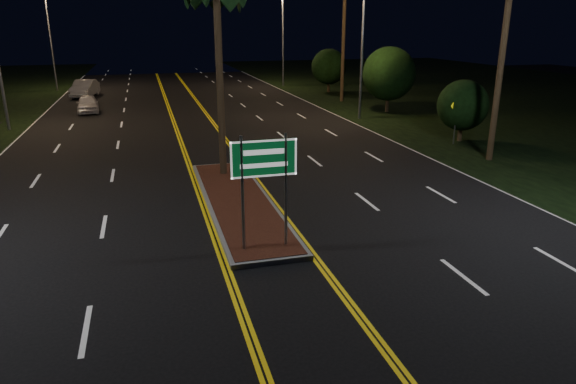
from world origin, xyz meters
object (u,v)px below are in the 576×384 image
object	(u,v)px
streetlight_left_far	(53,29)
streetlight_right_mid	(357,31)
shrub_mid	(389,74)
shrub_far	(329,67)
median_island	(239,201)
streetlight_left_mid	(0,32)
warning_sign	(457,112)
highway_sign	(264,169)
shrub_near	(463,105)
streetlight_right_far	(279,29)
car_far	(85,87)
car_near	(87,102)

from	to	relation	value
streetlight_left_far	streetlight_right_mid	distance (m)	30.57
streetlight_right_mid	shrub_mid	size ratio (longest dim) A/B	1.95
streetlight_left_far	shrub_far	bearing A→B (deg)	-18.14
median_island	shrub_far	xyz separation A→B (m)	(13.80, 29.00, 2.25)
streetlight_left_mid	warning_sign	distance (m)	25.97
shrub_far	warning_sign	bearing A→B (deg)	-92.62
streetlight_left_far	shrub_far	xyz separation A→B (m)	(24.41, -8.00, -3.32)
streetlight_left_far	shrub_far	distance (m)	25.90
highway_sign	shrub_near	distance (m)	17.55
streetlight_left_far	streetlight_right_far	world-z (taller)	same
median_island	shrub_far	world-z (taller)	shrub_far
streetlight_left_far	streetlight_right_mid	xyz separation A→B (m)	(21.23, -22.00, 0.00)
streetlight_left_mid	shrub_mid	size ratio (longest dim) A/B	1.95
car_far	streetlight_left_far	bearing A→B (deg)	125.65
highway_sign	shrub_mid	world-z (taller)	shrub_mid
shrub_near	car_near	xyz separation A→B (m)	(-20.45, 15.65, -1.22)
median_island	car_near	size ratio (longest dim) A/B	2.37
median_island	streetlight_right_mid	distance (m)	19.20
car_near	streetlight_right_mid	bearing A→B (deg)	-28.11
streetlight_right_far	shrub_far	xyz separation A→B (m)	(3.19, -6.00, -3.32)
streetlight_left_mid	shrub_far	xyz separation A→B (m)	(24.41, 12.00, -3.32)
streetlight_right_far	car_near	size ratio (longest dim) A/B	2.08
streetlight_left_mid	shrub_mid	bearing A→B (deg)	0.00
car_near	warning_sign	distance (m)	25.56
streetlight_left_mid	streetlight_right_mid	world-z (taller)	same
streetlight_left_far	streetlight_right_far	xyz separation A→B (m)	(21.23, -2.00, 0.00)
streetlight_left_mid	car_far	world-z (taller)	streetlight_left_mid
streetlight_right_far	car_near	bearing A→B (deg)	-144.89
shrub_mid	streetlight_right_mid	bearing A→B (deg)	-149.44
streetlight_right_far	car_near	xyz separation A→B (m)	(-17.56, -12.35, -4.94)
shrub_near	car_far	world-z (taller)	shrub_near
streetlight_left_far	car_far	xyz separation A→B (m)	(2.67, -5.45, -4.80)
highway_sign	streetlight_right_far	world-z (taller)	streetlight_right_far
shrub_near	shrub_mid	bearing A→B (deg)	87.14
shrub_near	car_far	xyz separation A→B (m)	(-21.45, 24.55, -1.09)
highway_sign	streetlight_left_far	distance (m)	42.67
highway_sign	streetlight_right_far	size ratio (longest dim) A/B	0.36
shrub_mid	car_far	bearing A→B (deg)	146.45
highway_sign	shrub_far	size ratio (longest dim) A/B	0.81
shrub_near	shrub_mid	xyz separation A→B (m)	(0.50, 10.00, 0.78)
highway_sign	warning_sign	world-z (taller)	highway_sign
median_island	car_near	bearing A→B (deg)	107.06
shrub_mid	shrub_far	xyz separation A→B (m)	(-0.20, 12.00, -0.39)
shrub_mid	car_near	world-z (taller)	shrub_mid
median_island	streetlight_left_mid	bearing A→B (deg)	121.98
car_far	streetlight_left_mid	bearing A→B (deg)	-90.83
shrub_far	car_near	xyz separation A→B (m)	(-20.75, -6.35, -1.62)
median_island	streetlight_left_far	world-z (taller)	streetlight_left_far
streetlight_left_mid	streetlight_right_mid	xyz separation A→B (m)	(21.23, -2.00, 0.00)
streetlight_right_mid	shrub_mid	bearing A→B (deg)	30.56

